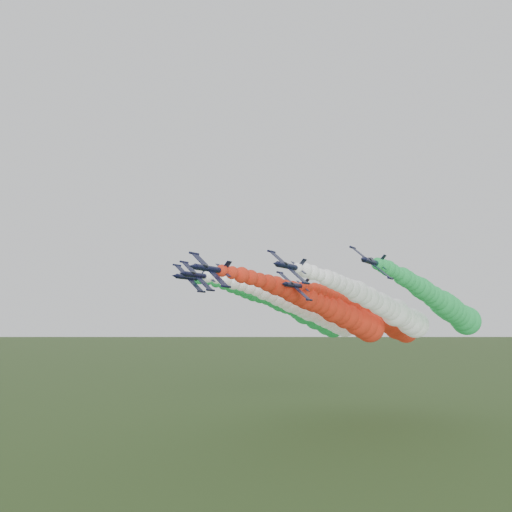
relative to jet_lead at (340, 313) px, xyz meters
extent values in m
plane|color=#395023|center=(-1.26, -37.58, -30.68)|extent=(3000.00, 3000.00, 0.00)
cylinder|color=black|center=(-3.41, -51.31, 7.05)|extent=(1.54, 8.91, 1.54)
cone|color=black|center=(-3.41, -56.56, 7.05)|extent=(1.40, 1.78, 1.40)
cone|color=black|center=(-3.41, -46.46, 7.05)|extent=(1.40, 0.89, 1.40)
ellipsoid|color=black|center=(-3.15, -53.29, 7.34)|extent=(1.00, 1.86, 0.98)
cube|color=black|center=(-3.51, -51.51, 6.93)|extent=(7.22, 1.88, 6.36)
cylinder|color=black|center=(-7.08, -51.51, 10.07)|extent=(0.61, 2.57, 0.61)
cylinder|color=black|center=(0.06, -51.51, 3.80)|extent=(0.61, 2.57, 0.61)
cube|color=black|center=(-2.66, -47.55, 7.90)|extent=(1.61, 1.49, 1.80)
cube|color=black|center=(-3.32, -47.55, 7.16)|extent=(2.89, 1.09, 2.56)
sphere|color=red|center=(-3.41, -47.84, 7.05)|extent=(2.30, 2.30, 2.30)
sphere|color=red|center=(-3.40, -44.62, 6.96)|extent=(2.52, 2.52, 2.52)
sphere|color=red|center=(-3.36, -41.39, 6.77)|extent=(3.19, 3.19, 3.19)
sphere|color=red|center=(-3.29, -38.16, 6.53)|extent=(3.13, 3.13, 3.13)
sphere|color=red|center=(-3.19, -34.94, 6.22)|extent=(3.12, 3.12, 3.12)
sphere|color=red|center=(-3.06, -31.71, 5.87)|extent=(3.68, 3.68, 3.68)
sphere|color=red|center=(-2.91, -28.48, 5.47)|extent=(4.22, 4.22, 4.22)
sphere|color=red|center=(-2.72, -25.25, 5.03)|extent=(4.11, 4.11, 4.11)
sphere|color=red|center=(-2.51, -22.03, 4.55)|extent=(4.92, 4.92, 4.92)
sphere|color=red|center=(-2.27, -18.80, 4.03)|extent=(5.26, 5.26, 5.26)
sphere|color=red|center=(-2.00, -15.57, 3.48)|extent=(5.68, 5.68, 5.68)
sphere|color=red|center=(-1.71, -12.34, 2.89)|extent=(5.58, 5.58, 5.58)
sphere|color=red|center=(-1.38, -9.12, 2.27)|extent=(5.28, 5.28, 5.28)
sphere|color=red|center=(-1.03, -5.89, 1.62)|extent=(5.71, 5.71, 5.71)
sphere|color=red|center=(-0.65, -2.66, 0.93)|extent=(6.75, 6.75, 6.75)
sphere|color=red|center=(-0.24, 0.57, 0.22)|extent=(6.25, 6.25, 6.25)
sphere|color=red|center=(0.20, 3.79, -0.52)|extent=(7.03, 7.03, 7.03)
sphere|color=red|center=(0.66, 7.02, -1.29)|extent=(6.37, 6.37, 6.37)
sphere|color=red|center=(1.16, 10.25, -2.09)|extent=(7.78, 7.78, 7.78)
sphere|color=red|center=(1.68, 13.48, -2.92)|extent=(8.04, 8.04, 8.04)
sphere|color=red|center=(2.23, 16.70, -3.77)|extent=(8.38, 8.38, 8.38)
cylinder|color=black|center=(-15.47, -39.59, 7.46)|extent=(1.54, 8.91, 1.54)
cone|color=black|center=(-15.47, -44.84, 7.46)|extent=(1.40, 1.78, 1.40)
cone|color=black|center=(-15.47, -34.74, 7.46)|extent=(1.40, 0.89, 1.40)
ellipsoid|color=black|center=(-15.21, -41.57, 7.75)|extent=(1.00, 1.86, 0.98)
cube|color=black|center=(-15.57, -39.79, 7.34)|extent=(7.22, 1.88, 6.36)
cylinder|color=black|center=(-19.14, -39.79, 10.48)|extent=(0.61, 2.57, 0.61)
cylinder|color=black|center=(-12.00, -39.79, 4.21)|extent=(0.61, 2.57, 0.61)
cube|color=black|center=(-14.72, -35.83, 8.31)|extent=(1.61, 1.49, 1.80)
cube|color=black|center=(-15.38, -35.83, 7.57)|extent=(2.89, 1.09, 2.56)
sphere|color=white|center=(-15.47, -36.13, 7.46)|extent=(2.59, 2.59, 2.59)
sphere|color=white|center=(-15.46, -32.90, 7.37)|extent=(2.49, 2.49, 2.49)
sphere|color=white|center=(-15.42, -29.67, 7.18)|extent=(3.10, 3.10, 3.10)
sphere|color=white|center=(-15.35, -26.44, 6.94)|extent=(3.48, 3.48, 3.48)
sphere|color=white|center=(-15.25, -23.22, 6.63)|extent=(3.24, 3.24, 3.24)
sphere|color=white|center=(-15.12, -19.99, 6.28)|extent=(3.56, 3.56, 3.56)
sphere|color=white|center=(-14.97, -16.76, 5.88)|extent=(3.62, 3.62, 3.62)
sphere|color=white|center=(-14.78, -13.54, 5.44)|extent=(4.39, 4.39, 4.39)
sphere|color=white|center=(-14.57, -10.31, 4.96)|extent=(4.31, 4.31, 4.31)
sphere|color=white|center=(-14.33, -7.08, 4.44)|extent=(5.05, 5.05, 5.05)
sphere|color=white|center=(-14.06, -3.85, 3.89)|extent=(5.20, 5.20, 5.20)
sphere|color=white|center=(-13.77, -0.63, 3.30)|extent=(6.00, 6.00, 6.00)
sphere|color=white|center=(-13.44, 2.60, 2.68)|extent=(5.84, 5.84, 5.84)
sphere|color=white|center=(-13.09, 5.83, 2.03)|extent=(6.20, 6.20, 6.20)
sphere|color=white|center=(-12.71, 9.06, 1.34)|extent=(6.67, 6.67, 6.67)
sphere|color=white|center=(-12.30, 12.28, 0.63)|extent=(6.03, 6.03, 6.03)
sphere|color=white|center=(-11.86, 15.51, -0.11)|extent=(6.51, 6.51, 6.51)
sphere|color=white|center=(-11.39, 18.74, -0.88)|extent=(6.68, 6.68, 6.68)
sphere|color=white|center=(-10.90, 21.97, -1.68)|extent=(6.68, 6.68, 6.68)
sphere|color=white|center=(-10.38, 25.19, -2.51)|extent=(7.03, 7.03, 7.03)
sphere|color=white|center=(-9.83, 28.42, -3.36)|extent=(7.08, 7.08, 7.08)
cylinder|color=black|center=(6.69, -40.64, 7.94)|extent=(1.54, 8.91, 1.54)
cone|color=black|center=(6.69, -45.88, 7.94)|extent=(1.40, 1.78, 1.40)
cone|color=black|center=(6.69, -35.79, 7.94)|extent=(1.40, 0.89, 1.40)
ellipsoid|color=black|center=(6.95, -42.62, 8.23)|extent=(1.00, 1.86, 0.98)
cube|color=black|center=(6.59, -40.84, 7.82)|extent=(7.22, 1.88, 6.36)
cylinder|color=black|center=(3.02, -40.84, 10.96)|extent=(0.61, 2.57, 0.61)
cylinder|color=black|center=(10.16, -40.84, 4.69)|extent=(0.61, 2.57, 0.61)
cube|color=black|center=(7.44, -36.88, 8.79)|extent=(1.61, 1.49, 1.80)
cube|color=black|center=(6.79, -36.88, 8.05)|extent=(2.89, 1.09, 2.56)
sphere|color=white|center=(6.69, -37.17, 7.94)|extent=(2.11, 2.11, 2.11)
sphere|color=white|center=(6.70, -33.94, 7.85)|extent=(2.95, 2.95, 2.95)
sphere|color=white|center=(6.75, -30.72, 7.66)|extent=(3.05, 3.05, 3.05)
sphere|color=white|center=(6.82, -27.49, 7.42)|extent=(2.72, 2.72, 2.72)
sphere|color=white|center=(6.92, -24.26, 7.11)|extent=(3.56, 3.56, 3.56)
sphere|color=white|center=(7.04, -21.04, 6.76)|extent=(3.77, 3.77, 3.77)
sphere|color=white|center=(7.20, -17.81, 6.36)|extent=(3.87, 3.87, 3.87)
sphere|color=white|center=(7.38, -14.58, 5.92)|extent=(4.04, 4.04, 4.04)
sphere|color=white|center=(7.59, -11.35, 5.44)|extent=(4.45, 4.45, 4.45)
sphere|color=white|center=(7.83, -8.13, 4.92)|extent=(5.35, 5.35, 5.35)
sphere|color=white|center=(8.10, -4.90, 4.37)|extent=(4.79, 4.79, 4.79)
sphere|color=white|center=(8.40, -1.67, 3.78)|extent=(5.51, 5.51, 5.51)
sphere|color=white|center=(8.72, 1.56, 3.16)|extent=(4.98, 4.98, 4.98)
sphere|color=white|center=(9.07, 4.78, 2.51)|extent=(5.89, 5.89, 5.89)
sphere|color=white|center=(9.46, 8.01, 1.82)|extent=(5.85, 5.85, 5.85)
sphere|color=white|center=(9.86, 11.24, 1.11)|extent=(5.86, 5.86, 5.86)
sphere|color=white|center=(10.30, 14.47, 0.37)|extent=(7.55, 7.55, 7.55)
sphere|color=white|center=(10.77, 17.69, -0.40)|extent=(6.36, 6.36, 6.36)
sphere|color=white|center=(11.26, 20.92, -1.20)|extent=(6.59, 6.59, 6.59)
sphere|color=white|center=(11.78, 24.15, -2.03)|extent=(7.72, 7.72, 7.72)
sphere|color=white|center=(12.33, 27.38, -2.88)|extent=(7.85, 7.85, 7.85)
cylinder|color=black|center=(-21.45, -34.92, 7.60)|extent=(1.54, 8.91, 1.54)
cone|color=black|center=(-21.45, -40.17, 7.60)|extent=(1.40, 1.78, 1.40)
cone|color=black|center=(-21.45, -30.07, 7.60)|extent=(1.40, 0.89, 1.40)
ellipsoid|color=black|center=(-21.19, -36.90, 7.90)|extent=(1.00, 1.86, 0.98)
cube|color=black|center=(-21.54, -35.12, 7.49)|extent=(7.22, 1.88, 6.36)
cylinder|color=black|center=(-25.12, -35.12, 10.63)|extent=(0.61, 2.57, 0.61)
cylinder|color=black|center=(-17.97, -35.12, 4.35)|extent=(0.61, 2.57, 0.61)
cube|color=black|center=(-20.70, -31.16, 8.46)|extent=(1.61, 1.49, 1.80)
cube|color=black|center=(-21.35, -31.16, 7.71)|extent=(2.89, 1.09, 2.56)
sphere|color=green|center=(-21.45, -31.45, 7.60)|extent=(2.54, 2.54, 2.54)
sphere|color=green|center=(-21.43, -28.23, 7.51)|extent=(2.42, 2.42, 2.42)
sphere|color=green|center=(-21.39, -25.00, 7.33)|extent=(2.79, 2.79, 2.79)
sphere|color=green|center=(-21.32, -21.77, 7.08)|extent=(3.04, 3.04, 3.04)
sphere|color=green|center=(-21.22, -18.55, 6.78)|extent=(3.67, 3.67, 3.67)
sphere|color=green|center=(-21.09, -15.32, 6.42)|extent=(3.98, 3.98, 3.98)
sphere|color=green|center=(-20.94, -12.09, 6.03)|extent=(4.47, 4.47, 4.47)
sphere|color=green|center=(-20.75, -8.86, 5.59)|extent=(4.78, 4.78, 4.78)
sphere|color=green|center=(-20.54, -5.64, 5.11)|extent=(4.63, 4.63, 4.63)
sphere|color=green|center=(-20.30, -2.41, 4.59)|extent=(4.36, 4.36, 4.36)
sphere|color=green|center=(-20.04, 0.82, 4.03)|extent=(4.77, 4.77, 4.77)
sphere|color=green|center=(-19.74, 4.05, 3.45)|extent=(5.48, 5.48, 5.48)
sphere|color=green|center=(-19.41, 7.27, 2.83)|extent=(5.41, 5.41, 5.41)
sphere|color=green|center=(-19.06, 10.50, 2.17)|extent=(5.19, 5.19, 5.19)
sphere|color=green|center=(-18.68, 13.73, 1.49)|extent=(6.18, 6.18, 6.18)
sphere|color=green|center=(-18.27, 16.96, 0.78)|extent=(7.41, 7.41, 7.41)
sphere|color=green|center=(-17.83, 20.18, 0.03)|extent=(6.10, 6.10, 6.10)
sphere|color=green|center=(-17.37, 23.41, -0.74)|extent=(7.80, 7.80, 7.80)
sphere|color=green|center=(-16.87, 26.64, -1.54)|extent=(6.93, 6.93, 6.93)
sphere|color=green|center=(-16.35, 29.87, -2.36)|extent=(8.29, 8.29, 8.29)
sphere|color=green|center=(-15.80, 33.09, -3.21)|extent=(8.18, 8.18, 8.18)
cylinder|color=black|center=(19.18, -30.73, 8.99)|extent=(1.54, 8.91, 1.54)
cone|color=black|center=(19.18, -35.98, 8.99)|extent=(1.40, 1.78, 1.40)
cone|color=black|center=(19.18, -25.88, 8.99)|extent=(1.40, 0.89, 1.40)
ellipsoid|color=black|center=(19.44, -32.71, 9.29)|extent=(1.00, 1.86, 0.98)
cube|color=black|center=(19.08, -30.93, 8.88)|extent=(7.22, 1.88, 6.36)
cylinder|color=black|center=(15.51, -30.93, 12.02)|extent=(0.61, 2.57, 0.61)
cylinder|color=black|center=(22.66, -30.93, 5.74)|extent=(0.61, 2.57, 0.61)
cube|color=black|center=(19.93, -26.97, 9.85)|extent=(1.61, 1.49, 1.80)
cube|color=black|center=(19.28, -26.97, 9.10)|extent=(2.89, 1.09, 2.56)
sphere|color=green|center=(19.18, -27.26, 8.99)|extent=(2.48, 2.48, 2.48)
sphere|color=green|center=(19.20, -24.04, 8.90)|extent=(2.87, 2.87, 2.87)
sphere|color=green|center=(19.24, -20.81, 8.72)|extent=(3.33, 3.33, 3.33)
sphere|color=green|center=(19.31, -17.58, 8.47)|extent=(3.07, 3.07, 3.07)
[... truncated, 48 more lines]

